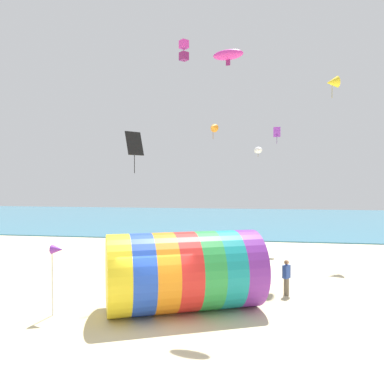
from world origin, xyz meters
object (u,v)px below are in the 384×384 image
(kite_magenta_parafoil, at_px, (228,55))
(kite_white_parafoil, at_px, (258,150))
(kite_purple_diamond, at_px, (277,132))
(beach_flag, at_px, (57,253))
(kite_orange_delta, at_px, (213,127))
(kite_magenta_box, at_px, (184,50))
(kite_handler, at_px, (286,277))
(kite_black_diamond, at_px, (134,144))
(kite_yellow_delta, at_px, (332,82))
(giant_inflatable_tube, at_px, (185,271))

(kite_magenta_parafoil, relative_size, kite_white_parafoil, 1.21)
(kite_purple_diamond, relative_size, beach_flag, 0.48)
(kite_orange_delta, relative_size, kite_magenta_box, 0.93)
(kite_handler, bearing_deg, beach_flag, -155.45)
(kite_orange_delta, height_order, kite_white_parafoil, kite_orange_delta)
(kite_magenta_parafoil, distance_m, kite_black_diamond, 5.73)
(kite_yellow_delta, bearing_deg, kite_black_diamond, -136.76)
(kite_purple_diamond, bearing_deg, giant_inflatable_tube, -106.66)
(kite_magenta_box, bearing_deg, kite_magenta_parafoil, -65.03)
(kite_black_diamond, height_order, kite_orange_delta, kite_orange_delta)
(giant_inflatable_tube, relative_size, kite_purple_diamond, 5.22)
(kite_black_diamond, relative_size, kite_orange_delta, 1.65)
(kite_magenta_box, distance_m, beach_flag, 14.47)
(giant_inflatable_tube, bearing_deg, kite_magenta_box, 100.60)
(kite_black_diamond, relative_size, kite_magenta_box, 1.53)
(kite_orange_delta, bearing_deg, kite_yellow_delta, -3.90)
(kite_yellow_delta, bearing_deg, kite_handler, -111.58)
(kite_black_diamond, height_order, beach_flag, kite_black_diamond)
(kite_orange_delta, bearing_deg, giant_inflatable_tube, -89.04)
(giant_inflatable_tube, distance_m, kite_black_diamond, 6.38)
(beach_flag, bearing_deg, kite_magenta_parafoil, 22.17)
(giant_inflatable_tube, distance_m, kite_orange_delta, 14.94)
(kite_yellow_delta, height_order, kite_magenta_box, kite_magenta_box)
(kite_magenta_parafoil, distance_m, beach_flag, 10.52)
(giant_inflatable_tube, xyz_separation_m, kite_magenta_parafoil, (1.63, 1.18, 8.86))
(kite_purple_diamond, distance_m, kite_black_diamond, 14.94)
(kite_magenta_parafoil, xyz_separation_m, kite_magenta_box, (-3.10, 6.65, 2.67))
(kite_yellow_delta, bearing_deg, kite_white_parafoil, -126.79)
(kite_handler, xyz_separation_m, kite_orange_delta, (-4.40, 10.20, 8.35))
(kite_magenta_box, bearing_deg, kite_purple_diamond, 50.46)
(kite_black_diamond, xyz_separation_m, kite_orange_delta, (2.55, 10.68, 2.28))
(giant_inflatable_tube, xyz_separation_m, kite_handler, (4.18, 2.65, -0.75))
(kite_purple_diamond, distance_m, kite_yellow_delta, 5.34)
(kite_orange_delta, bearing_deg, kite_white_parafoil, -66.65)
(giant_inflatable_tube, xyz_separation_m, beach_flag, (-4.69, -1.40, 0.86))
(kite_magenta_parafoil, height_order, kite_orange_delta, kite_magenta_parafoil)
(kite_magenta_parafoil, relative_size, kite_black_diamond, 0.71)
(kite_magenta_box, relative_size, kite_white_parafoil, 1.11)
(kite_purple_diamond, relative_size, kite_magenta_parafoil, 0.94)
(kite_magenta_box, xyz_separation_m, kite_white_parafoil, (4.41, -2.29, -6.28))
(kite_white_parafoil, bearing_deg, kite_black_diamond, -149.50)
(kite_handler, xyz_separation_m, kite_magenta_parafoil, (-2.55, -1.48, 9.61))
(kite_orange_delta, bearing_deg, kite_magenta_parafoil, -81.01)
(giant_inflatable_tube, height_order, kite_orange_delta, kite_orange_delta)
(kite_purple_diamond, bearing_deg, beach_flag, -119.20)
(kite_yellow_delta, height_order, kite_white_parafoil, kite_yellow_delta)
(kite_yellow_delta, distance_m, kite_orange_delta, 8.68)
(kite_handler, height_order, kite_purple_diamond, kite_purple_diamond)
(beach_flag, bearing_deg, kite_white_parafoil, 42.25)
(giant_inflatable_tube, relative_size, kite_magenta_box, 5.32)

